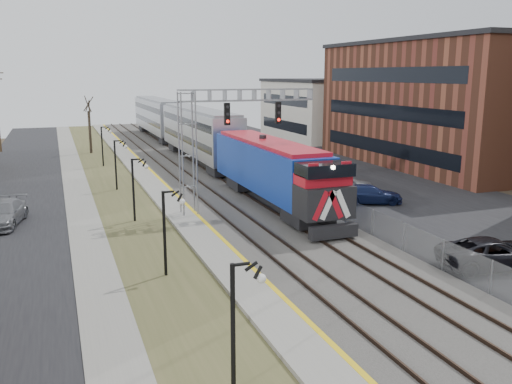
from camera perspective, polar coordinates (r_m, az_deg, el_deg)
street_west at (r=41.54m, az=-24.29°, el=-1.38°), size 7.00×120.00×0.04m
sidewalk at (r=41.43m, az=-18.09°, el=-0.90°), size 2.00×120.00×0.08m
grass_median at (r=41.63m, az=-13.97°, el=-0.60°), size 4.00×120.00×0.06m
platform at (r=42.03m, az=-9.92°, el=-0.17°), size 2.00×120.00×0.24m
ballast_bed at (r=43.18m, az=-3.39°, el=0.30°), size 8.00×120.00×0.20m
parking_lot at (r=48.01m, az=10.43°, el=1.24°), size 16.00×120.00×0.04m
platform_edge at (r=42.16m, az=-8.75°, el=0.09°), size 0.24×120.00×0.01m
track_near at (r=42.62m, az=-5.97°, el=0.34°), size 1.58×120.00×0.15m
track_far at (r=43.60m, az=-1.51°, el=0.67°), size 1.58×120.00×0.15m
train at (r=59.86m, az=-7.00°, el=6.30°), size 3.00×63.05×5.33m
signal_gantry at (r=34.90m, az=-4.50°, el=6.55°), size 9.00×1.07×8.15m
lampposts at (r=25.10m, az=-9.73°, el=-4.25°), size 0.14×62.14×4.00m
fence at (r=44.42m, az=1.78°, el=1.58°), size 0.04×120.00×1.60m
car_lot_c at (r=28.18m, az=23.72°, el=-6.00°), size 5.59×3.37×1.45m
car_lot_d at (r=39.41m, az=11.91°, el=-0.28°), size 4.90×3.29×1.32m
car_lot_e at (r=42.36m, az=9.07°, el=0.90°), size 5.02×3.03×1.60m
car_lot_f at (r=47.02m, az=7.32°, el=2.00°), size 4.69×2.61×1.46m
car_street_b at (r=36.41m, az=-25.04°, el=-2.11°), size 2.97×5.34×1.46m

